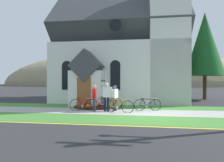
{
  "coord_description": "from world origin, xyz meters",
  "views": [
    {
      "loc": [
        -0.44,
        -10.67,
        1.92
      ],
      "look_at": [
        -2.46,
        2.64,
        1.85
      ],
      "focal_mm": 32.72,
      "sensor_mm": 36.0,
      "label": 1
    }
  ],
  "objects_px": {
    "bicycle_orange": "(147,105)",
    "bicycle_yellow": "(83,105)",
    "bicycle_silver": "(119,106)",
    "cyclist_in_blue_jersey": "(94,96)",
    "cyclist_in_red_jersey": "(115,96)",
    "cyclist_in_yellow_jersey": "(107,94)",
    "church_sign": "(93,89)",
    "bicycle_green": "(108,104)",
    "roadside_conifer": "(205,44)"
  },
  "relations": [
    {
      "from": "bicycle_silver",
      "to": "cyclist_in_blue_jersey",
      "type": "xyz_separation_m",
      "value": [
        -1.52,
        0.27,
        0.55
      ]
    },
    {
      "from": "bicycle_silver",
      "to": "cyclist_in_red_jersey",
      "type": "xyz_separation_m",
      "value": [
        -0.3,
        0.57,
        0.53
      ]
    },
    {
      "from": "bicycle_orange",
      "to": "church_sign",
      "type": "bearing_deg",
      "value": 162.09
    },
    {
      "from": "bicycle_yellow",
      "to": "bicycle_green",
      "type": "bearing_deg",
      "value": 23.51
    },
    {
      "from": "church_sign",
      "to": "cyclist_in_blue_jersey",
      "type": "height_order",
      "value": "church_sign"
    },
    {
      "from": "cyclist_in_yellow_jersey",
      "to": "bicycle_silver",
      "type": "bearing_deg",
      "value": -21.12
    },
    {
      "from": "bicycle_silver",
      "to": "cyclist_in_red_jersey",
      "type": "relative_size",
      "value": 1.14
    },
    {
      "from": "cyclist_in_blue_jersey",
      "to": "cyclist_in_red_jersey",
      "type": "xyz_separation_m",
      "value": [
        1.22,
        0.3,
        -0.02
      ]
    },
    {
      "from": "cyclist_in_yellow_jersey",
      "to": "roadside_conifer",
      "type": "height_order",
      "value": "roadside_conifer"
    },
    {
      "from": "church_sign",
      "to": "cyclist_in_blue_jersey",
      "type": "relative_size",
      "value": 1.19
    },
    {
      "from": "bicycle_yellow",
      "to": "cyclist_in_yellow_jersey",
      "type": "xyz_separation_m",
      "value": [
        1.48,
        -0.09,
        0.65
      ]
    },
    {
      "from": "roadside_conifer",
      "to": "cyclist_in_blue_jersey",
      "type": "bearing_deg",
      "value": -134.49
    },
    {
      "from": "bicycle_green",
      "to": "bicycle_silver",
      "type": "distance_m",
      "value": 1.29
    },
    {
      "from": "bicycle_silver",
      "to": "cyclist_in_red_jersey",
      "type": "distance_m",
      "value": 0.83
    },
    {
      "from": "bicycle_yellow",
      "to": "church_sign",
      "type": "bearing_deg",
      "value": 84.71
    },
    {
      "from": "church_sign",
      "to": "cyclist_in_red_jersey",
      "type": "relative_size",
      "value": 1.22
    },
    {
      "from": "bicycle_green",
      "to": "cyclist_in_blue_jersey",
      "type": "xyz_separation_m",
      "value": [
        -0.74,
        -0.76,
        0.55
      ]
    },
    {
      "from": "bicycle_green",
      "to": "bicycle_yellow",
      "type": "distance_m",
      "value": 1.61
    },
    {
      "from": "bicycle_orange",
      "to": "cyclist_in_blue_jersey",
      "type": "height_order",
      "value": "cyclist_in_blue_jersey"
    },
    {
      "from": "bicycle_yellow",
      "to": "bicycle_silver",
      "type": "height_order",
      "value": "bicycle_silver"
    },
    {
      "from": "church_sign",
      "to": "bicycle_green",
      "type": "distance_m",
      "value": 1.97
    },
    {
      "from": "bicycle_orange",
      "to": "cyclist_in_yellow_jersey",
      "type": "height_order",
      "value": "cyclist_in_yellow_jersey"
    },
    {
      "from": "bicycle_green",
      "to": "roadside_conifer",
      "type": "bearing_deg",
      "value": 45.5
    },
    {
      "from": "cyclist_in_red_jersey",
      "to": "roadside_conifer",
      "type": "height_order",
      "value": "roadside_conifer"
    },
    {
      "from": "church_sign",
      "to": "bicycle_orange",
      "type": "xyz_separation_m",
      "value": [
        3.79,
        -1.22,
        -0.89
      ]
    },
    {
      "from": "cyclist_in_yellow_jersey",
      "to": "cyclist_in_blue_jersey",
      "type": "xyz_separation_m",
      "value": [
        -0.75,
        -0.03,
        -0.1
      ]
    },
    {
      "from": "church_sign",
      "to": "cyclist_in_blue_jersey",
      "type": "xyz_separation_m",
      "value": [
        0.56,
        -1.94,
        -0.33
      ]
    },
    {
      "from": "cyclist_in_blue_jersey",
      "to": "roadside_conifer",
      "type": "bearing_deg",
      "value": 45.51
    },
    {
      "from": "bicycle_orange",
      "to": "bicycle_green",
      "type": "height_order",
      "value": "bicycle_green"
    },
    {
      "from": "bicycle_silver",
      "to": "cyclist_in_blue_jersey",
      "type": "height_order",
      "value": "cyclist_in_blue_jersey"
    },
    {
      "from": "church_sign",
      "to": "cyclist_in_red_jersey",
      "type": "distance_m",
      "value": 2.45
    },
    {
      "from": "church_sign",
      "to": "cyclist_in_blue_jersey",
      "type": "bearing_deg",
      "value": -73.76
    },
    {
      "from": "bicycle_silver",
      "to": "bicycle_yellow",
      "type": "bearing_deg",
      "value": 170.32
    },
    {
      "from": "church_sign",
      "to": "roadside_conifer",
      "type": "distance_m",
      "value": 12.71
    },
    {
      "from": "bicycle_orange",
      "to": "bicycle_yellow",
      "type": "distance_m",
      "value": 4.0
    },
    {
      "from": "cyclist_in_yellow_jersey",
      "to": "church_sign",
      "type": "bearing_deg",
      "value": 124.6
    },
    {
      "from": "bicycle_yellow",
      "to": "cyclist_in_yellow_jersey",
      "type": "distance_m",
      "value": 1.62
    },
    {
      "from": "bicycle_orange",
      "to": "cyclist_in_red_jersey",
      "type": "height_order",
      "value": "cyclist_in_red_jersey"
    },
    {
      "from": "bicycle_green",
      "to": "bicycle_silver",
      "type": "height_order",
      "value": "bicycle_silver"
    },
    {
      "from": "church_sign",
      "to": "cyclist_in_red_jersey",
      "type": "height_order",
      "value": "church_sign"
    },
    {
      "from": "church_sign",
      "to": "cyclist_in_yellow_jersey",
      "type": "distance_m",
      "value": 2.33
    },
    {
      "from": "bicycle_yellow",
      "to": "cyclist_in_red_jersey",
      "type": "height_order",
      "value": "cyclist_in_red_jersey"
    },
    {
      "from": "bicycle_silver",
      "to": "cyclist_in_blue_jersey",
      "type": "distance_m",
      "value": 1.64
    },
    {
      "from": "church_sign",
      "to": "bicycle_orange",
      "type": "relative_size",
      "value": 1.12
    },
    {
      "from": "bicycle_orange",
      "to": "roadside_conifer",
      "type": "bearing_deg",
      "value": 55.64
    },
    {
      "from": "cyclist_in_red_jersey",
      "to": "bicycle_orange",
      "type": "bearing_deg",
      "value": 11.46
    },
    {
      "from": "cyclist_in_blue_jersey",
      "to": "roadside_conifer",
      "type": "relative_size",
      "value": 0.19
    },
    {
      "from": "bicycle_orange",
      "to": "cyclist_in_red_jersey",
      "type": "xyz_separation_m",
      "value": [
        -2.0,
        -0.41,
        0.54
      ]
    },
    {
      "from": "bicycle_yellow",
      "to": "cyclist_in_blue_jersey",
      "type": "height_order",
      "value": "cyclist_in_blue_jersey"
    },
    {
      "from": "cyclist_in_red_jersey",
      "to": "roadside_conifer",
      "type": "relative_size",
      "value": 0.18
    }
  ]
}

